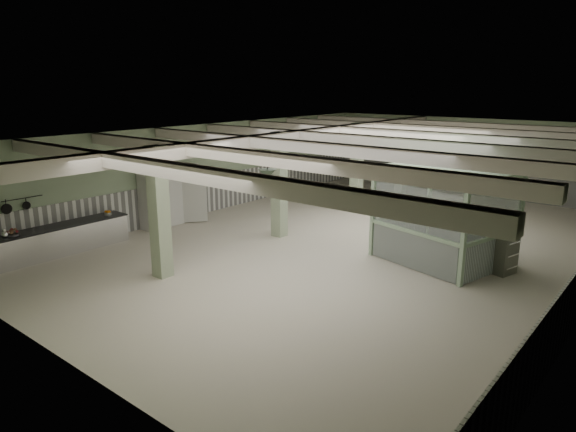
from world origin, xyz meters
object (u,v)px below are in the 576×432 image
Objects in this scene: prep_counter at (54,241)px; filing_cabinet at (505,248)px; guard_booth at (445,200)px; walkin_cooler at (170,196)px.

filing_cabinet reaches higher than prep_counter.
prep_counter is 11.92m from guard_booth.
filing_cabinet is at bearing 15.01° from guard_booth.
guard_booth reaches higher than prep_counter.
filing_cabinet is (11.34, 2.56, -0.37)m from walkin_cooler.
guard_booth is at bearing 36.93° from prep_counter.
walkin_cooler reaches higher than prep_counter.
walkin_cooler is 9.91m from guard_booth.
prep_counter is 1.18× the size of guard_booth.
filing_cabinet is at bearing 32.40° from prep_counter.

